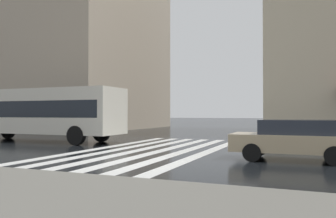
# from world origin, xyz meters

# --- Properties ---
(ground_plane) EXTENTS (220.00, 220.00, 0.00)m
(ground_plane) POSITION_xyz_m (0.00, 0.00, 0.00)
(ground_plane) COLOR black
(zebra_crossing) EXTENTS (13.00, 5.50, 0.01)m
(zebra_crossing) POSITION_xyz_m (4.00, 1.31, 0.00)
(zebra_crossing) COLOR silver
(zebra_crossing) RESTS_ON ground_plane
(haussmann_block_mid) EXTENTS (17.36, 24.70, 19.62)m
(haussmann_block_mid) POSITION_xyz_m (21.18, 23.27, 9.61)
(haussmann_block_mid) COLOR tan
(haussmann_block_mid) RESTS_ON ground_plane
(car_champagne) EXTENTS (1.85, 4.10, 1.41)m
(car_champagne) POSITION_xyz_m (2.50, -4.65, 0.76)
(car_champagne) COLOR tan
(car_champagne) RESTS_ON ground_plane
(city_bus) EXTENTS (2.60, 11.00, 3.00)m
(city_bus) POSITION_xyz_m (5.50, 9.70, 1.76)
(city_bus) COLOR beige
(city_bus) RESTS_ON ground_plane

